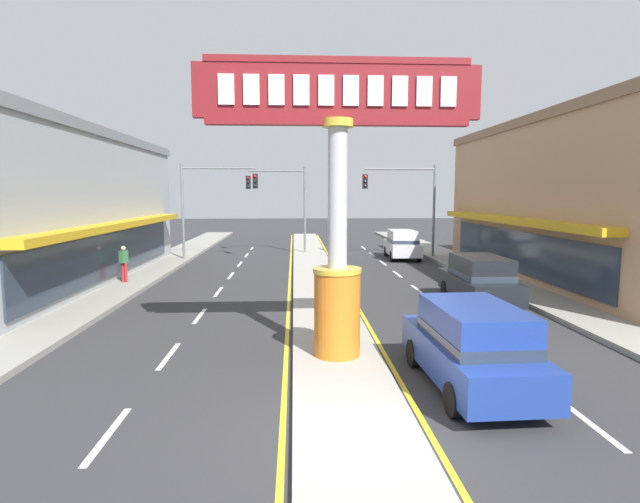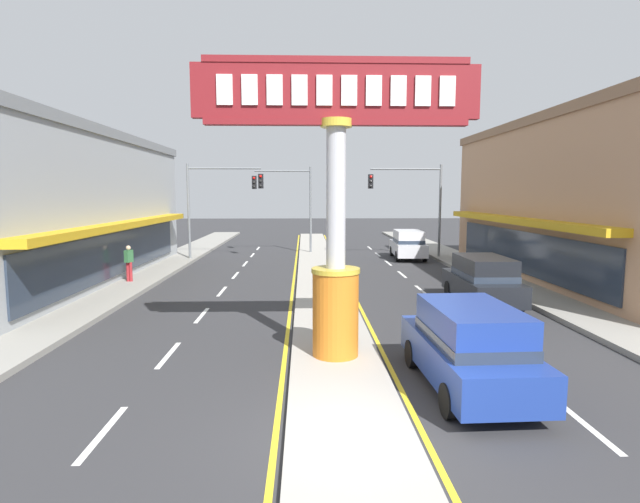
% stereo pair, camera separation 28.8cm
% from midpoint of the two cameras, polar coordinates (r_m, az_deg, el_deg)
% --- Properties ---
extents(ground_plane, '(160.00, 160.00, 0.00)m').
position_cam_midpoint_polar(ground_plane, '(9.38, 3.37, -20.62)').
color(ground_plane, '#303033').
extents(median_strip, '(2.29, 52.00, 0.14)m').
position_cam_midpoint_polar(median_strip, '(26.65, -0.90, -2.53)').
color(median_strip, '#A39E93').
rests_on(median_strip, ground).
extents(sidewalk_left, '(2.74, 60.00, 0.18)m').
position_cam_midpoint_polar(sidewalk_left, '(25.97, -21.29, -3.18)').
color(sidewalk_left, gray).
rests_on(sidewalk_left, ground).
extents(sidewalk_right, '(2.74, 60.00, 0.18)m').
position_cam_midpoint_polar(sidewalk_right, '(26.63, 19.29, -2.87)').
color(sidewalk_right, gray).
rests_on(sidewalk_right, ground).
extents(lane_markings, '(9.03, 52.00, 0.01)m').
position_cam_midpoint_polar(lane_markings, '(25.32, -0.79, -3.16)').
color(lane_markings, silver).
rests_on(lane_markings, ground).
extents(district_sign, '(7.04, 1.24, 7.44)m').
position_cam_midpoint_polar(district_sign, '(12.57, 1.36, 5.23)').
color(district_sign, orange).
rests_on(district_sign, median_strip).
extents(storefront_left, '(10.79, 22.52, 7.28)m').
position_cam_midpoint_polar(storefront_left, '(27.50, -32.65, 4.20)').
color(storefront_left, '#999EA3').
rests_on(storefront_left, ground).
extents(storefront_right, '(10.49, 19.81, 7.94)m').
position_cam_midpoint_polar(storefront_right, '(28.51, 30.03, 5.07)').
color(storefront_right, tan).
rests_on(storefront_right, ground).
extents(traffic_light_left_side, '(4.86, 0.46, 6.20)m').
position_cam_midpoint_polar(traffic_light_left_side, '(32.57, -12.65, 6.35)').
color(traffic_light_left_side, slate).
rests_on(traffic_light_left_side, ground).
extents(traffic_light_right_side, '(4.86, 0.46, 6.20)m').
position_cam_midpoint_polar(traffic_light_right_side, '(33.42, 9.75, 6.41)').
color(traffic_light_right_side, slate).
rests_on(traffic_light_right_side, ground).
extents(traffic_light_median_far, '(4.20, 0.46, 6.20)m').
position_cam_midpoint_polar(traffic_light_median_far, '(35.65, -4.40, 6.41)').
color(traffic_light_median_far, slate).
rests_on(traffic_light_median_far, ground).
extents(suv_near_right_lane, '(2.09, 4.66, 1.90)m').
position_cam_midpoint_polar(suv_near_right_lane, '(11.61, 16.23, -10.22)').
color(suv_near_right_lane, navy).
rests_on(suv_near_right_lane, ground).
extents(suv_far_right_lane, '(2.15, 4.69, 1.90)m').
position_cam_midpoint_polar(suv_far_right_lane, '(33.63, 9.12, 0.86)').
color(suv_far_right_lane, silver).
rests_on(suv_far_right_lane, ground).
extents(suv_near_left_lane, '(2.01, 4.62, 1.90)m').
position_cam_midpoint_polar(suv_near_left_lane, '(20.37, 17.32, -3.06)').
color(suv_near_left_lane, black).
rests_on(suv_near_left_lane, ground).
extents(pedestrian_near_kerb, '(0.34, 0.45, 1.70)m').
position_cam_midpoint_polar(pedestrian_near_kerb, '(25.14, -21.77, -1.07)').
color(pedestrian_near_kerb, maroon).
rests_on(pedestrian_near_kerb, sidewalk_left).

